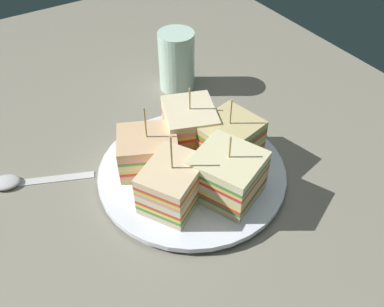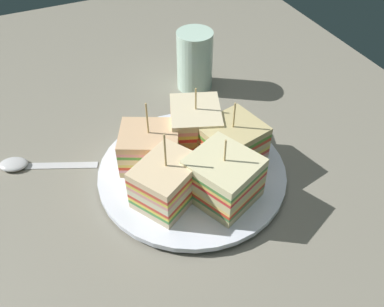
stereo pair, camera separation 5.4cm
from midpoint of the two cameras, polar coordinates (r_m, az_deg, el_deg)
The scene contains 10 objects.
ground_plane at distance 58.17cm, azimuth 2.68°, elevation -3.94°, with size 126.86×87.78×1.80cm, color gray.
plate at distance 56.89cm, azimuth 2.74°, elevation -2.74°, with size 25.45×25.45×1.43cm.
sandwich_wedge_0 at distance 50.84cm, azimuth -0.37°, elevation -4.11°, with size 9.30×9.87×10.65cm.
sandwich_wedge_1 at distance 51.50cm, azimuth 7.25°, elevation -3.52°, with size 10.13×9.85×9.35cm.
sandwich_wedge_2 at distance 56.70cm, azimuth 8.27°, elevation 1.22°, with size 8.47×9.17×9.34cm.
sandwich_wedge_3 at distance 58.86cm, azimuth 3.14°, elevation 3.71°, with size 9.69×9.08×9.15cm.
sandwich_wedge_4 at distance 55.92cm, azimuth -2.99°, elevation 0.73°, with size 9.23×9.86×9.85cm.
chip_pile at distance 54.72cm, azimuth 2.69°, elevation -2.62°, with size 5.47×6.26×2.10cm.
spoon at distance 62.19cm, azimuth -19.77°, elevation -1.54°, with size 7.23×13.44×1.00cm.
drinking_glass at distance 72.12cm, azimuth 2.57°, elevation 12.03°, with size 6.07×6.07×10.18cm.
Camera 2 is at (-36.05, 16.37, 41.80)cm, focal length 38.99 mm.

